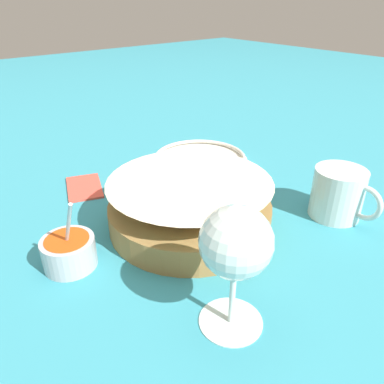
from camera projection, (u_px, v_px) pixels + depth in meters
ground_plane at (190, 225)px, 0.62m from camera, size 4.00×4.00×0.00m
food_basket at (192, 207)px, 0.61m from camera, size 0.26×0.26×0.08m
sauce_cup at (69, 251)px, 0.52m from camera, size 0.08×0.07×0.12m
wine_glass at (236, 246)px, 0.39m from camera, size 0.08×0.08×0.16m
beer_mug at (338, 195)px, 0.63m from camera, size 0.12×0.09×0.09m
side_plate at (200, 158)px, 0.85m from camera, size 0.22×0.22×0.01m
napkin at (84, 186)px, 0.74m from camera, size 0.12×0.10×0.01m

